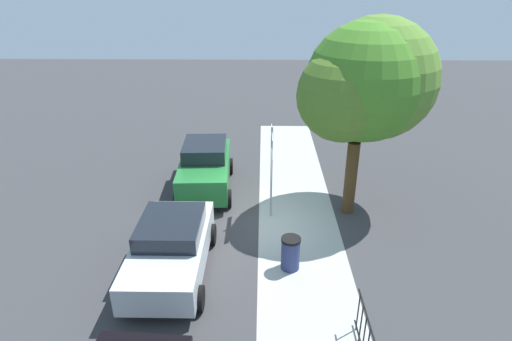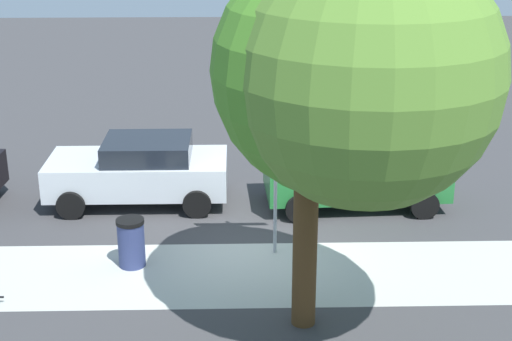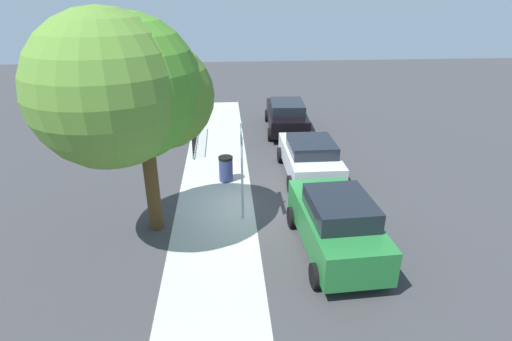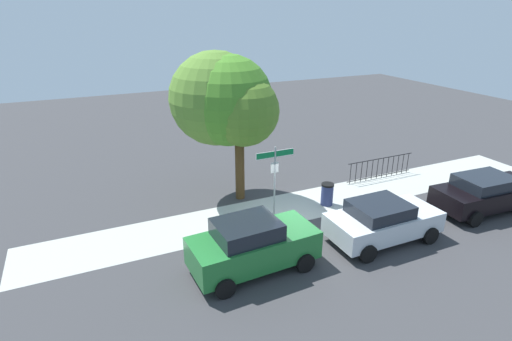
{
  "view_description": "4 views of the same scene",
  "coord_description": "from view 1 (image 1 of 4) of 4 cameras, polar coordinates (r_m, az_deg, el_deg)",
  "views": [
    {
      "loc": [
        11.94,
        0.11,
        7.46
      ],
      "look_at": [
        -0.93,
        -0.11,
        1.51
      ],
      "focal_mm": 29.63,
      "sensor_mm": 36.0,
      "label": 1
    },
    {
      "loc": [
        0.22,
        14.26,
        6.92
      ],
      "look_at": [
        -0.13,
        0.74,
        1.9
      ],
      "focal_mm": 53.26,
      "sensor_mm": 36.0,
      "label": 2
    },
    {
      "loc": [
        -11.73,
        0.86,
        6.74
      ],
      "look_at": [
        -0.39,
        -0.04,
        1.6
      ],
      "focal_mm": 28.32,
      "sensor_mm": 36.0,
      "label": 3
    },
    {
      "loc": [
        -7.02,
        -12.21,
        7.95
      ],
      "look_at": [
        -0.97,
        1.13,
        2.06
      ],
      "focal_mm": 28.32,
      "sensor_mm": 36.0,
      "label": 4
    }
  ],
  "objects": [
    {
      "name": "ground_plane",
      "position": [
        14.08,
        0.38,
        -7.18
      ],
      "size": [
        60.0,
        60.0,
        0.0
      ],
      "primitive_type": "plane",
      "color": "#38383A"
    },
    {
      "name": "sidewalk_strip",
      "position": [
        12.48,
        6.39,
        -12.05
      ],
      "size": [
        24.0,
        2.6,
        0.0
      ],
      "primitive_type": "cube",
      "color": "#A8ACA4",
      "rests_on": "ground_plane"
    },
    {
      "name": "street_sign",
      "position": [
        13.5,
        2.14,
        2.18
      ],
      "size": [
        1.57,
        0.07,
        3.19
      ],
      "color": "#9EA0A5",
      "rests_on": "ground_plane"
    },
    {
      "name": "shade_tree",
      "position": [
        14.02,
        14.64,
        11.31
      ],
      "size": [
        4.22,
        4.56,
        6.42
      ],
      "color": "#4A331A",
      "rests_on": "ground_plane"
    },
    {
      "name": "car_green",
      "position": [
        16.03,
        -6.86,
        0.52
      ],
      "size": [
        4.21,
        2.17,
        1.8
      ],
      "rotation": [
        0.0,
        0.0,
        0.05
      ],
      "color": "#226F31",
      "rests_on": "ground_plane"
    },
    {
      "name": "car_silver",
      "position": [
        11.81,
        -11.41,
        -10.07
      ],
      "size": [
        4.13,
        2.09,
        1.54
      ],
      "rotation": [
        0.0,
        0.0,
        0.0
      ],
      "color": "silver",
      "rests_on": "ground_plane"
    },
    {
      "name": "trash_bin",
      "position": [
        11.92,
        4.68,
        -11.05
      ],
      "size": [
        0.55,
        0.55,
        0.98
      ],
      "color": "navy",
      "rests_on": "ground_plane"
    }
  ]
}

